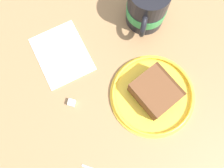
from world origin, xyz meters
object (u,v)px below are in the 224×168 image
object	(u,v)px
tea_mug	(147,7)
folded_napkin	(62,54)
cake_slice	(155,92)
sugar_cube	(71,101)
small_plate	(152,95)

from	to	relation	value
tea_mug	folded_napkin	bearing A→B (deg)	12.15
cake_slice	tea_mug	xyz separation A→B (cm)	(-3.02, -18.62, 1.94)
cake_slice	sugar_cube	bearing A→B (deg)	-8.30
folded_napkin	sugar_cube	size ratio (longest dim) A/B	9.64
cake_slice	tea_mug	bearing A→B (deg)	-99.22
tea_mug	folded_napkin	world-z (taller)	tea_mug
sugar_cube	tea_mug	bearing A→B (deg)	-142.49
folded_napkin	sugar_cube	bearing A→B (deg)	90.48
tea_mug	sugar_cube	distance (cm)	26.68
small_plate	tea_mug	bearing A→B (deg)	-99.87
small_plate	tea_mug	distance (cm)	19.52
small_plate	folded_napkin	size ratio (longest dim) A/B	1.35
cake_slice	sugar_cube	distance (cm)	18.21
small_plate	cake_slice	xyz separation A→B (cm)	(-0.24, -0.11, 2.45)
cake_slice	folded_napkin	world-z (taller)	cake_slice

